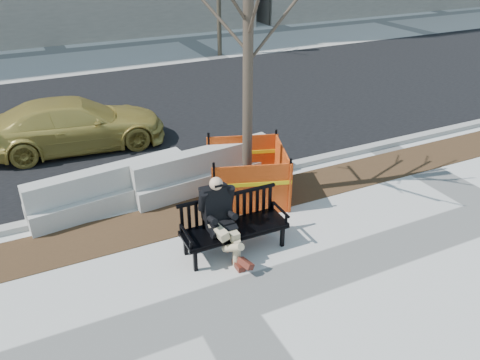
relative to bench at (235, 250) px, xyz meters
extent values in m
plane|color=beige|center=(-0.81, -1.17, 0.00)|extent=(120.00, 120.00, 0.00)
cube|color=#47301C|center=(-0.81, 1.43, 0.00)|extent=(40.00, 1.20, 0.02)
cube|color=black|center=(-0.81, 7.63, 0.00)|extent=(60.00, 10.40, 0.01)
cube|color=#9E9B93|center=(-0.81, 2.38, 0.06)|extent=(60.00, 0.25, 0.12)
imported|color=#B29A40|center=(-1.74, 5.82, 0.00)|extent=(4.59, 2.14, 1.30)
camera|label=1|loc=(-2.95, -6.30, 5.11)|focal=35.82mm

